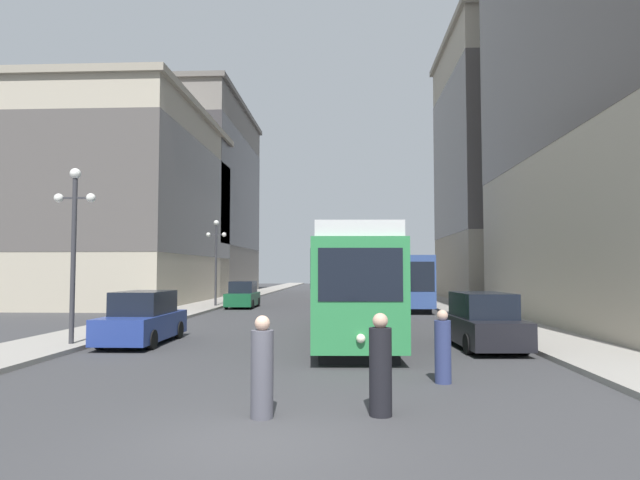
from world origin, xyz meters
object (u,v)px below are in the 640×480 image
(streetcar, at_px, (349,282))
(pedestrian_crossing_near, at_px, (380,368))
(parked_car_left_near, at_px, (143,319))
(parked_car_right_far, at_px, (482,322))
(pedestrian_on_sidewalk, at_px, (262,370))
(lamp_post_left_far, at_px, (216,250))
(transit_bus, at_px, (403,279))
(pedestrian_crossing_far, at_px, (443,349))
(parked_car_left_mid, at_px, (243,295))
(lamp_post_left_near, at_px, (74,228))

(streetcar, relative_size, pedestrian_crossing_near, 8.02)
(parked_car_left_near, distance_m, parked_car_right_far, 11.61)
(parked_car_right_far, height_order, pedestrian_on_sidewalk, parked_car_right_far)
(streetcar, relative_size, pedestrian_on_sidewalk, 8.16)
(lamp_post_left_far, bearing_deg, transit_bus, 2.53)
(parked_car_right_far, xyz_separation_m, pedestrian_crossing_far, (-2.27, -5.75, -0.07))
(transit_bus, relative_size, parked_car_left_mid, 2.95)
(streetcar, bearing_deg, lamp_post_left_far, 117.25)
(parked_car_right_far, distance_m, lamp_post_left_near, 13.87)
(transit_bus, relative_size, lamp_post_left_far, 2.16)
(pedestrian_crossing_near, distance_m, lamp_post_left_near, 12.85)
(parked_car_left_near, distance_m, parked_car_left_mid, 18.43)
(streetcar, height_order, pedestrian_on_sidewalk, streetcar)
(parked_car_left_mid, bearing_deg, lamp_post_left_near, -96.30)
(pedestrian_crossing_near, xyz_separation_m, lamp_post_left_far, (-9.65, 27.61, 3.16))
(streetcar, height_order, pedestrian_crossing_near, streetcar)
(parked_car_left_near, relative_size, lamp_post_left_far, 0.80)
(transit_bus, distance_m, pedestrian_crossing_far, 25.41)
(pedestrian_crossing_near, bearing_deg, transit_bus, -172.10)
(parked_car_left_near, relative_size, pedestrian_crossing_near, 2.62)
(transit_bus, bearing_deg, parked_car_left_mid, -177.36)
(pedestrian_on_sidewalk, relative_size, lamp_post_left_far, 0.30)
(lamp_post_left_near, bearing_deg, lamp_post_left_far, 90.00)
(pedestrian_on_sidewalk, bearing_deg, pedestrian_crossing_near, 100.96)
(lamp_post_left_near, height_order, lamp_post_left_far, lamp_post_left_far)
(streetcar, distance_m, pedestrian_on_sidewalk, 11.98)
(pedestrian_crossing_far, distance_m, lamp_post_left_far, 27.37)
(pedestrian_crossing_near, xyz_separation_m, pedestrian_on_sidewalk, (-2.06, -0.24, -0.01))
(parked_car_right_far, bearing_deg, pedestrian_crossing_near, 62.84)
(parked_car_left_near, distance_m, pedestrian_crossing_far, 11.28)
(pedestrian_crossing_near, xyz_separation_m, pedestrian_crossing_far, (1.58, 2.86, -0.07))
(lamp_post_left_far, bearing_deg, parked_car_left_mid, 0.31)
(pedestrian_crossing_near, bearing_deg, parked_car_left_mid, -149.88)
(parked_car_left_mid, relative_size, parked_car_right_far, 0.88)
(parked_car_right_far, height_order, pedestrian_crossing_far, parked_car_right_far)
(parked_car_left_mid, relative_size, pedestrian_crossing_near, 2.40)
(pedestrian_crossing_near, relative_size, lamp_post_left_far, 0.30)
(parked_car_left_mid, bearing_deg, parked_car_right_far, -59.42)
(pedestrian_on_sidewalk, bearing_deg, parked_car_left_mid, -164.24)
(lamp_post_left_near, bearing_deg, parked_car_left_mid, 84.50)
(lamp_post_left_far, bearing_deg, pedestrian_on_sidewalk, -74.77)
(lamp_post_left_near, bearing_deg, pedestrian_crossing_far, -24.18)
(lamp_post_left_near, bearing_deg, parked_car_left_near, 34.30)
(transit_bus, height_order, lamp_post_left_near, lamp_post_left_near)
(parked_car_right_far, bearing_deg, lamp_post_left_far, -57.69)
(parked_car_left_near, xyz_separation_m, pedestrian_crossing_near, (7.75, -9.20, -0.01))
(pedestrian_crossing_near, relative_size, pedestrian_on_sidewalk, 1.02)
(pedestrian_crossing_near, height_order, lamp_post_left_far, lamp_post_left_far)
(pedestrian_on_sidewalk, xyz_separation_m, lamp_post_left_near, (-7.59, 8.14, 3.12))
(parked_car_right_far, bearing_deg, lamp_post_left_near, -0.07)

